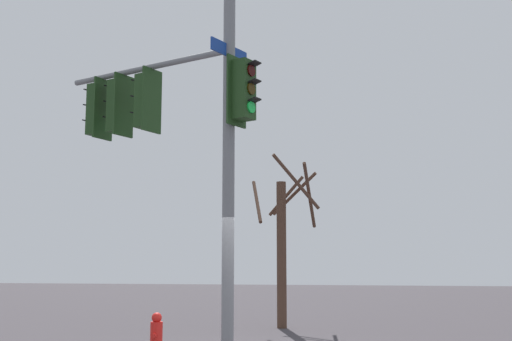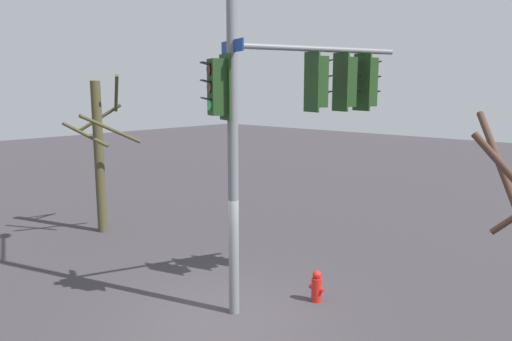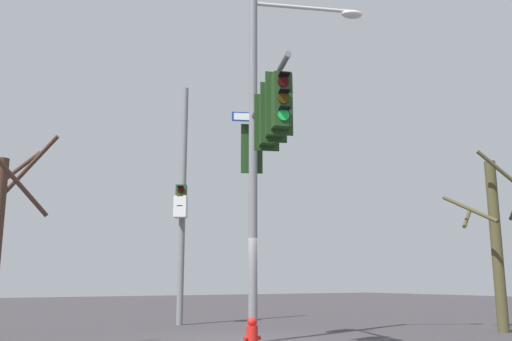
# 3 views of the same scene
# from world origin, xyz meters

# --- Properties ---
(ground_plane) EXTENTS (80.00, 80.00, 0.00)m
(ground_plane) POSITION_xyz_m (0.00, 0.00, 0.00)
(ground_plane) COLOR #3B363A
(main_signal_pole_assembly) EXTENTS (4.47, 4.48, 9.20)m
(main_signal_pole_assembly) POSITION_xyz_m (-0.31, -1.42, 5.06)
(main_signal_pole_assembly) COLOR slate
(main_signal_pole_assembly) RESTS_ON ground
(fire_hydrant) EXTENTS (0.38, 0.24, 0.73)m
(fire_hydrant) POSITION_xyz_m (-1.02, -2.00, 0.34)
(fire_hydrant) COLOR red
(fire_hydrant) RESTS_ON ground
(bare_tree_across_street) EXTENTS (2.19, 2.16, 5.23)m
(bare_tree_across_street) POSITION_xyz_m (7.49, -1.70, 2.71)
(bare_tree_across_street) COLOR #474328
(bare_tree_across_street) RESTS_ON ground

